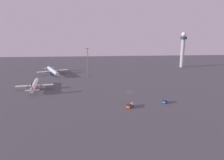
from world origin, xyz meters
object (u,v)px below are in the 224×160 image
Objects in this scene: control_tower at (183,47)px; fuel_truck at (130,105)px; apron_light_west at (88,61)px; airplane_far_stand at (35,85)px; airplane_terminal_side at (53,71)px; baggage_tractor at (165,101)px.

fuel_truck is (-84.69, -131.27, -22.87)m from control_tower.
control_tower is 1.48× the size of apron_light_west.
control_tower is 177.46m from airplane_far_stand.
airplane_terminal_side is 6.09× the size of fuel_truck.
apron_light_west is (36.65, -12.91, 12.14)m from airplane_terminal_side.
airplane_far_stand is at bearing 3.26° from fuel_truck.
airplane_far_stand reaches higher than fuel_truck.
baggage_tractor is at bearing 110.00° from airplane_terminal_side.
baggage_tractor is (92.53, -38.48, -2.38)m from airplane_far_stand.
control_tower is 121.69m from apron_light_west.
fuel_truck is at bearing 51.59° from baggage_tractor.
baggage_tractor is 24.55m from fuel_truck.
control_tower reaches higher than fuel_truck.
fuel_truck is (68.73, -44.53, -2.19)m from airplane_far_stand.
airplane_terminal_side reaches higher than baggage_tractor.
airplane_terminal_side is 118.63m from fuel_truck.
fuel_truck is (64.79, -99.34, -2.57)m from airplane_terminal_side.
fuel_truck is at bearing 99.60° from airplane_terminal_side.
control_tower is at bearing -78.60° from baggage_tractor.
airplane_far_stand is at bearing 62.37° from airplane_terminal_side.
control_tower reaches higher than airplane_far_stand.
apron_light_west reaches higher than airplane_terminal_side.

